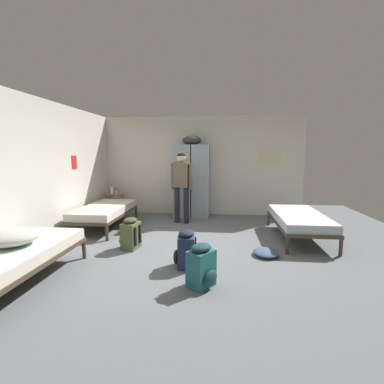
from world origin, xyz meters
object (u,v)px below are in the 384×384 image
Objects in this scene: bed_left_rear at (105,211)px; backpack_navy at (186,249)px; bedding_heap at (8,237)px; person_traveler at (181,181)px; shelf_unit at (115,202)px; backpack_olive at (130,234)px; bed_right at (299,219)px; locker_bank at (192,179)px; clothes_pile_denim at (266,252)px; water_bottle at (112,190)px; bed_left_front at (15,255)px; backpack_teal at (202,266)px; lotion_bottle at (116,192)px.

backpack_navy reaches higher than bed_left_rear.
bedding_heap reaches higher than bed_left_rear.
person_traveler is 2.67m from backpack_navy.
backpack_olive is (1.25, -2.51, -0.09)m from shelf_unit.
bed_right is 3.45× the size of backpack_olive.
locker_bank is 2.14m from shelf_unit.
clothes_pile_denim is (1.24, 0.57, -0.21)m from backpack_navy.
clothes_pile_denim is at bearing -22.87° from bed_left_rear.
bed_left_rear is 8.08× the size of water_bottle.
bed_left_front is at bearing -157.85° from clothes_pile_denim.
person_traveler reaches higher than bed_right.
shelf_unit is 4.56m from backpack_teal.
bedding_heap is at bearing -115.97° from locker_bank.
bed_left_front is 2.20m from backpack_navy.
person_traveler is 7.01× the size of water_bottle.
bed_right is at bearing 28.61° from bedding_heap.
bed_right is 4.69m from water_bottle.
backpack_olive is at bearing 50.43° from bedding_heap.
locker_bank reaches higher than shelf_unit.
locker_bank is 3.35m from backpack_navy.
lotion_bottle reaches higher than backpack_teal.
lotion_bottle is at bearing -21.80° from water_bottle.
water_bottle is at bearing 158.20° from lotion_bottle.
backpack_olive and backpack_navy have the same top height.
locker_bank is 3.76× the size of backpack_olive.
backpack_navy is at bearing -155.29° from clothes_pile_denim.
backpack_teal is at bearing -77.53° from person_traveler.
lotion_bottle is (-1.98, -0.13, -0.34)m from locker_bank.
lotion_bottle is 2.76m from backpack_olive.
locker_bank is at bearing 94.41° from backpack_navy.
clothes_pile_denim is at bearing -36.44° from lotion_bottle.
backpack_olive is 1.25m from backpack_navy.
bed_left_front is 1.15× the size of person_traveler.
backpack_navy is (2.05, -1.96, -0.12)m from bed_left_rear.
backpack_navy is (2.23, -3.14, -0.37)m from lotion_bottle.
bed_left_rear and bed_left_front have the same top height.
backpack_teal is (2.66, -3.78, -0.42)m from water_bottle.
bedding_heap is 1.61× the size of clothes_pile_denim.
person_traveler is 2.10m from backpack_olive.
bedding_heap reaches higher than bed_left_front.
backpack_olive is 1.19× the size of clothes_pile_denim.
bed_left_front is at bearing -149.90° from bed_right.
bed_left_rear is 13.55× the size of lotion_bottle.
water_bottle is 1.68× the size of lotion_bottle.
locker_bank is at bearing 143.52° from bed_right.
locker_bank reaches higher than backpack_navy.
shelf_unit is 1.04× the size of backpack_olive.
lotion_bottle is at bearing 98.70° from bed_left_rear.
lotion_bottle reaches higher than backpack_olive.
backpack_olive is (1.33, -2.53, -0.42)m from water_bottle.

